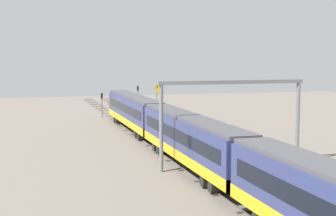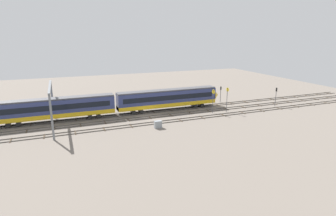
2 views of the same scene
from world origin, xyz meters
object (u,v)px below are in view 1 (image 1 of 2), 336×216
Objects in this scene: overhead_gantry at (232,104)px; relay_cabinet at (227,129)px; train at (188,140)px; signal_light_trackside_departure at (138,94)px; speed_sign_mid_trackside at (157,97)px; speed_sign_near_foreground at (159,99)px; signal_light_trackside_approach at (102,102)px.

overhead_gantry is 20.70m from relay_cabinet.
train is 16.07× the size of signal_light_trackside_departure.
speed_sign_mid_trackside is at bearing -3.87° from overhead_gantry.
speed_sign_mid_trackside is at bearing -10.23° from train.
overhead_gantry is at bearing 176.55° from speed_sign_near_foreground.
signal_light_trackside_approach is (40.82, 6.11, -3.17)m from overhead_gantry.
speed_sign_mid_trackside is 3.99× the size of relay_cabinet.
train reaches higher than signal_light_trackside_approach.
train is 50.86m from signal_light_trackside_departure.
speed_sign_near_foreground reaches higher than signal_light_trackside_departure.
train is 21.14m from relay_cabinet.
train is 39.96m from signal_light_trackside_approach.
signal_light_trackside_departure is at bearing 8.57° from relay_cabinet.
train is 36.80m from speed_sign_mid_trackside.
relay_cabinet is at bearing -165.23° from speed_sign_mid_trackside.
speed_sign_mid_trackside is at bearing -7.94° from speed_sign_near_foreground.
signal_light_trackside_departure reaches higher than relay_cabinet.
speed_sign_mid_trackside is 19.38m from relay_cabinet.
speed_sign_near_foreground is 17.66m from signal_light_trackside_departure.
overhead_gantry is 37.27m from speed_sign_mid_trackside.
signal_light_trackside_departure is (17.65, -0.42, -0.60)m from speed_sign_near_foreground.
train is at bearing 172.68° from signal_light_trackside_departure.
speed_sign_near_foreground is at bearing -10.47° from train.
relay_cabinet is at bearing -21.66° from overhead_gantry.
signal_light_trackside_departure is 33.21m from relay_cabinet.
speed_sign_mid_trackside is 1.36× the size of signal_light_trackside_approach.
relay_cabinet is at bearing -171.43° from signal_light_trackside_departure.
signal_light_trackside_departure is (14.25, 0.05, -0.64)m from speed_sign_mid_trackside.
speed_sign_near_foreground is 3.80× the size of relay_cabinet.
signal_light_trackside_approach is 26.08m from relay_cabinet.
signal_light_trackside_departure is at bearing 0.21° from speed_sign_mid_trackside.
speed_sign_near_foreground is 0.95× the size of speed_sign_mid_trackside.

